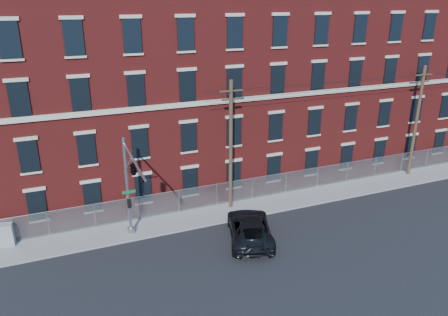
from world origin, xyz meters
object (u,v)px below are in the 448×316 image
object	(u,v)px
traffic_signal_mast	(132,175)
utility_pole_near	(231,144)
pickup_truck	(250,228)
utility_cabinet	(4,235)

from	to	relation	value
traffic_signal_mast	utility_pole_near	xyz separation A→B (m)	(8.00, 3.42, -0.05)
traffic_signal_mast	pickup_truck	bearing A→B (deg)	-10.08
traffic_signal_mast	pickup_truck	size ratio (longest dim) A/B	1.17
utility_pole_near	pickup_truck	bearing A→B (deg)	-96.81
utility_pole_near	utility_cabinet	world-z (taller)	utility_pole_near
utility_pole_near	utility_cabinet	size ratio (longest dim) A/B	6.43
utility_pole_near	pickup_truck	xyz separation A→B (m)	(-0.57, -4.74, -4.50)
utility_cabinet	utility_pole_near	bearing A→B (deg)	4.18
traffic_signal_mast	utility_cabinet	world-z (taller)	traffic_signal_mast
traffic_signal_mast	utility_cabinet	xyz separation A→B (m)	(-8.06, 3.82, -4.49)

